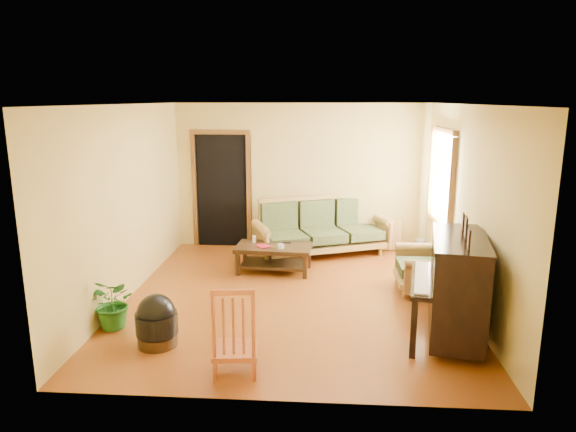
# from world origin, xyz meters

# --- Properties ---
(floor) EXTENTS (5.00, 5.00, 0.00)m
(floor) POSITION_xyz_m (0.00, 0.00, 0.00)
(floor) COLOR #672F0D
(floor) RESTS_ON ground
(doorway) EXTENTS (1.08, 0.16, 2.05)m
(doorway) POSITION_xyz_m (-1.45, 2.48, 1.02)
(doorway) COLOR black
(doorway) RESTS_ON floor
(window) EXTENTS (0.12, 1.36, 1.46)m
(window) POSITION_xyz_m (2.21, 1.30, 1.50)
(window) COLOR white
(window) RESTS_ON right_wall
(sofa) EXTENTS (2.49, 1.73, 0.98)m
(sofa) POSITION_xyz_m (0.40, 1.98, 0.49)
(sofa) COLOR olive
(sofa) RESTS_ON floor
(coffee_table) EXTENTS (1.22, 0.72, 0.43)m
(coffee_table) POSITION_xyz_m (-0.36, 1.05, 0.21)
(coffee_table) COLOR black
(coffee_table) RESTS_ON floor
(armchair) EXTENTS (0.84, 0.89, 0.88)m
(armchair) POSITION_xyz_m (1.82, 0.36, 0.44)
(armchair) COLOR olive
(armchair) RESTS_ON floor
(piano) EXTENTS (1.03, 1.47, 1.19)m
(piano) POSITION_xyz_m (1.90, -1.12, 0.60)
(piano) COLOR black
(piano) RESTS_ON floor
(footstool) EXTENTS (0.48, 0.48, 0.44)m
(footstool) POSITION_xyz_m (-1.42, -1.51, 0.22)
(footstool) COLOR black
(footstool) RESTS_ON floor
(red_chair) EXTENTS (0.49, 0.52, 0.94)m
(red_chair) POSITION_xyz_m (-0.46, -2.01, 0.47)
(red_chair) COLOR #97411B
(red_chair) RESTS_ON floor
(leaning_frame) EXTENTS (0.42, 0.12, 0.55)m
(leaning_frame) POSITION_xyz_m (1.60, 2.34, 0.28)
(leaning_frame) COLOR gold
(leaning_frame) RESTS_ON floor
(ceramic_crock) EXTENTS (0.24, 0.24, 0.24)m
(ceramic_crock) POSITION_xyz_m (2.12, 2.24, 0.12)
(ceramic_crock) COLOR #334C9A
(ceramic_crock) RESTS_ON floor
(potted_plant) EXTENTS (0.72, 0.68, 0.63)m
(potted_plant) POSITION_xyz_m (-2.05, -1.12, 0.32)
(potted_plant) COLOR #1E5A19
(potted_plant) RESTS_ON floor
(book) EXTENTS (0.27, 0.28, 0.02)m
(book) POSITION_xyz_m (-0.59, 0.92, 0.44)
(book) COLOR maroon
(book) RESTS_ON coffee_table
(candle) EXTENTS (0.07, 0.07, 0.11)m
(candle) POSITION_xyz_m (-0.70, 1.22, 0.48)
(candle) COLOR silver
(candle) RESTS_ON coffee_table
(glass_jar) EXTENTS (0.13, 0.13, 0.07)m
(glass_jar) POSITION_xyz_m (-0.24, 0.90, 0.46)
(glass_jar) COLOR silver
(glass_jar) RESTS_ON coffee_table
(remote) EXTENTS (0.14, 0.04, 0.01)m
(remote) POSITION_xyz_m (-0.18, 1.22, 0.43)
(remote) COLOR black
(remote) RESTS_ON coffee_table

